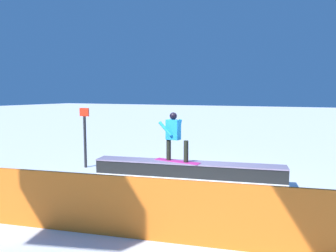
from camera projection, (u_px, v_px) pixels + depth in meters
name	position (u px, v px, depth m)	size (l,w,h in m)	color
ground_plane	(187.00, 184.00, 9.37)	(120.00, 120.00, 0.00)	white
grind_box	(187.00, 174.00, 9.34)	(5.66, 1.72, 0.66)	black
snowboarder	(174.00, 135.00, 9.35)	(1.47, 0.43, 1.47)	#CB2887
safety_fence	(112.00, 206.00, 5.87)	(13.24, 0.06, 1.17)	orange
trail_marker	(85.00, 136.00, 11.32)	(0.40, 0.10, 2.17)	#262628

